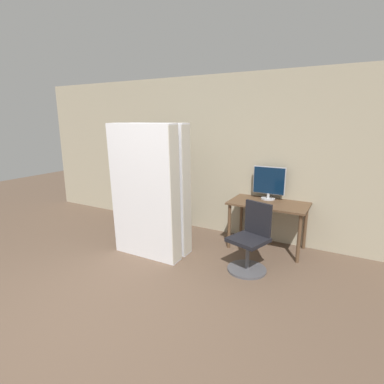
{
  "coord_description": "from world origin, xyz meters",
  "views": [
    {
      "loc": [
        2.18,
        -1.61,
        1.97
      ],
      "look_at": [
        0.33,
        1.72,
        1.05
      ],
      "focal_mm": 28.0,
      "sensor_mm": 36.0,
      "label": 1
    }
  ],
  "objects_px": {
    "mattress_near": "(145,193)",
    "mattress_far": "(157,189)",
    "monitor": "(269,182)",
    "office_chair": "(250,244)",
    "bookshelf": "(153,178)"
  },
  "relations": [
    {
      "from": "mattress_near",
      "to": "mattress_far",
      "type": "height_order",
      "value": "same"
    },
    {
      "from": "monitor",
      "to": "mattress_near",
      "type": "xyz_separation_m",
      "value": [
        -1.41,
        -1.34,
        -0.05
      ]
    },
    {
      "from": "monitor",
      "to": "office_chair",
      "type": "xyz_separation_m",
      "value": [
        0.06,
        -0.99,
        -0.65
      ]
    },
    {
      "from": "monitor",
      "to": "mattress_far",
      "type": "xyz_separation_m",
      "value": [
        -1.41,
        -1.03,
        -0.05
      ]
    },
    {
      "from": "monitor",
      "to": "bookshelf",
      "type": "xyz_separation_m",
      "value": [
        -2.25,
        0.02,
        -0.14
      ]
    },
    {
      "from": "monitor",
      "to": "bookshelf",
      "type": "bearing_deg",
      "value": 179.57
    },
    {
      "from": "office_chair",
      "to": "bookshelf",
      "type": "height_order",
      "value": "bookshelf"
    },
    {
      "from": "monitor",
      "to": "mattress_far",
      "type": "bearing_deg",
      "value": -143.74
    },
    {
      "from": "bookshelf",
      "to": "mattress_far",
      "type": "xyz_separation_m",
      "value": [
        0.85,
        -1.05,
        0.09
      ]
    },
    {
      "from": "office_chair",
      "to": "mattress_far",
      "type": "bearing_deg",
      "value": -178.46
    },
    {
      "from": "monitor",
      "to": "mattress_far",
      "type": "distance_m",
      "value": 1.74
    },
    {
      "from": "office_chair",
      "to": "bookshelf",
      "type": "relative_size",
      "value": 0.52
    },
    {
      "from": "monitor",
      "to": "office_chair",
      "type": "bearing_deg",
      "value": -86.7
    },
    {
      "from": "office_chair",
      "to": "mattress_far",
      "type": "relative_size",
      "value": 0.47
    },
    {
      "from": "office_chair",
      "to": "mattress_near",
      "type": "xyz_separation_m",
      "value": [
        -1.46,
        -0.34,
        0.6
      ]
    }
  ]
}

